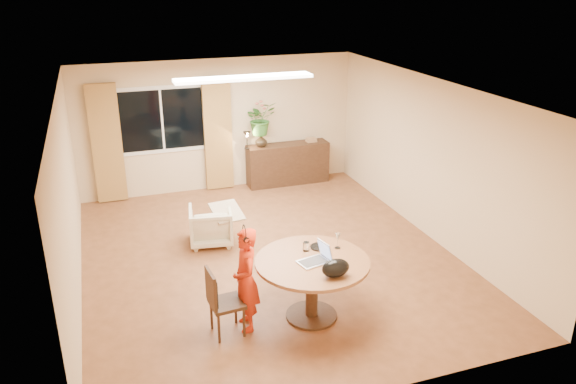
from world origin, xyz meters
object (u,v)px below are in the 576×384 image
at_px(armchair, 211,225).
at_px(dining_chair, 227,301).
at_px(child, 246,280).
at_px(dining_table, 312,273).
at_px(sideboard, 288,164).

bearing_deg(armchair, dining_chair, 92.14).
relative_size(child, armchair, 1.93).
height_order(dining_table, armchair, dining_table).
bearing_deg(dining_chair, child, 4.98).
relative_size(dining_chair, child, 0.67).
bearing_deg(dining_table, child, 176.21).
xyz_separation_m(dining_table, sideboard, (1.32, 4.73, -0.21)).
distance_m(dining_chair, sideboard, 5.30).
distance_m(dining_table, dining_chair, 1.11).
bearing_deg(dining_chair, sideboard, 58.31).
bearing_deg(dining_chair, armchair, 78.08).
distance_m(dining_table, sideboard, 4.91).
distance_m(dining_table, armchair, 2.63).
relative_size(dining_table, armchair, 2.08).
bearing_deg(child, dining_chair, -77.82).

